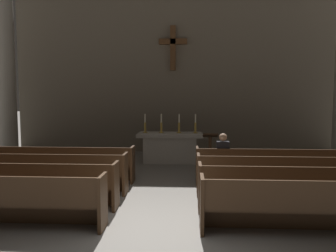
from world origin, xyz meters
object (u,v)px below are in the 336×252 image
at_px(pew_right_row_1, 326,207).
at_px(pew_right_row_4, 276,166).
at_px(pew_right_row_3, 288,176).
at_px(column_left_second, 6,73).
at_px(altar, 170,147).
at_px(candlestick_inner_left, 161,127).
at_px(pew_right_row_2, 304,189).
at_px(candlestick_outer_right, 195,127).
at_px(candlestick_outer_left, 145,127).
at_px(pew_left_row_4, 57,164).
at_px(pew_left_row_3, 40,173).
at_px(pew_left_row_2, 18,184).
at_px(lone_worshipper, 222,157).
at_px(lectern, 210,153).
at_px(candlestick_inner_right, 179,127).

distance_m(pew_right_row_1, pew_right_row_4, 3.16).
distance_m(pew_right_row_1, pew_right_row_3, 2.11).
relative_size(column_left_second, altar, 2.86).
bearing_deg(pew_right_row_4, candlestick_inner_left, 139.08).
xyz_separation_m(pew_right_row_2, candlestick_outer_right, (-2.01, 4.85, 0.73)).
height_order(pew_right_row_4, candlestick_outer_left, candlestick_outer_left).
relative_size(pew_right_row_1, pew_right_row_2, 1.00).
bearing_deg(altar, pew_left_row_4, -136.24).
relative_size(pew_left_row_3, pew_right_row_3, 1.00).
height_order(pew_right_row_1, altar, altar).
relative_size(pew_left_row_2, pew_right_row_1, 1.00).
height_order(pew_left_row_3, altar, altar).
bearing_deg(candlestick_outer_right, pew_left_row_3, -134.37).
bearing_deg(pew_left_row_2, pew_left_row_3, 90.00).
bearing_deg(altar, pew_left_row_3, -127.02).
bearing_deg(candlestick_inner_left, lone_worshipper, -56.39).
bearing_deg(pew_left_row_4, candlestick_inner_left, 46.94).
bearing_deg(pew_right_row_1, lone_worshipper, 113.11).
bearing_deg(pew_left_row_2, column_left_second, 119.74).
distance_m(pew_left_row_2, candlestick_outer_right, 6.15).
distance_m(candlestick_inner_left, lectern, 2.09).
bearing_deg(lectern, pew_left_row_3, -147.90).
xyz_separation_m(pew_left_row_4, pew_right_row_3, (5.72, -1.05, 0.00)).
height_order(pew_left_row_4, candlestick_inner_right, candlestick_inner_right).
height_order(pew_left_row_2, altar, altar).
distance_m(column_left_second, candlestick_outer_right, 6.89).
relative_size(altar, candlestick_inner_left, 3.44).
xyz_separation_m(pew_left_row_3, pew_right_row_2, (5.72, -1.05, 0.00)).
bearing_deg(lectern, pew_right_row_3, -58.53).
height_order(pew_left_row_3, pew_right_row_3, same).
bearing_deg(lectern, pew_left_row_4, -159.57).
bearing_deg(pew_right_row_4, candlestick_outer_right, 126.27).
height_order(column_left_second, altar, column_left_second).
relative_size(pew_right_row_2, candlestick_outer_right, 6.41).
relative_size(pew_right_row_2, column_left_second, 0.65).
distance_m(pew_right_row_1, candlestick_outer_left, 7.01).
distance_m(altar, candlestick_outer_right, 1.09).
height_order(pew_left_row_4, pew_right_row_4, same).
xyz_separation_m(pew_right_row_1, candlestick_inner_left, (-3.16, 5.90, 0.73)).
distance_m(pew_left_row_2, lone_worshipper, 4.86).
relative_size(candlestick_outer_left, candlestick_inner_left, 1.00).
height_order(pew_left_row_3, pew_left_row_4, same).
bearing_deg(column_left_second, candlestick_outer_left, -3.18).
bearing_deg(lectern, pew_right_row_4, -44.12).
xyz_separation_m(candlestick_inner_left, lectern, (1.57, -1.20, -0.66)).
xyz_separation_m(pew_right_row_2, lectern, (-1.59, 3.65, 0.07)).
distance_m(pew_right_row_4, candlestick_inner_right, 3.82).
bearing_deg(pew_right_row_4, pew_left_row_4, 180.00).
relative_size(pew_left_row_2, pew_right_row_4, 1.00).
distance_m(column_left_second, altar, 6.32).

